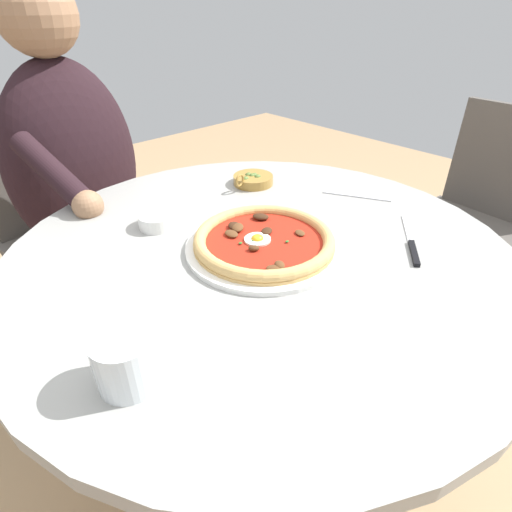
# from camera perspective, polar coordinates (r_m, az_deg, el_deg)

# --- Properties ---
(ground_plane) EXTENTS (6.00, 6.00, 0.02)m
(ground_plane) POSITION_cam_1_polar(r_m,az_deg,el_deg) (1.35, 0.49, -26.76)
(ground_plane) COLOR tan
(dining_table) EXTENTS (1.00, 1.00, 0.73)m
(dining_table) POSITION_cam_1_polar(r_m,az_deg,el_deg) (0.88, 0.67, -5.80)
(dining_table) COLOR #999993
(dining_table) RESTS_ON ground
(pizza_on_plate) EXTENTS (0.31, 0.31, 0.03)m
(pizza_on_plate) POSITION_cam_1_polar(r_m,az_deg,el_deg) (0.79, 0.95, 1.95)
(pizza_on_plate) COLOR white
(pizza_on_plate) RESTS_ON dining_table
(water_glass) EXTENTS (0.08, 0.08, 0.08)m
(water_glass) POSITION_cam_1_polar(r_m,az_deg,el_deg) (0.55, -17.78, -14.20)
(water_glass) COLOR silver
(water_glass) RESTS_ON dining_table
(steak_knife) EXTENTS (0.18, 0.13, 0.01)m
(steak_knife) POSITION_cam_1_polar(r_m,az_deg,el_deg) (0.86, 21.09, 1.36)
(steak_knife) COLOR silver
(steak_knife) RESTS_ON dining_table
(ramekin_capers) EXTENTS (0.08, 0.08, 0.03)m
(ramekin_capers) POSITION_cam_1_polar(r_m,az_deg,el_deg) (0.90, -13.75, 4.98)
(ramekin_capers) COLOR white
(ramekin_capers) RESTS_ON dining_table
(olive_pan) EXTENTS (0.13, 0.10, 0.05)m
(olive_pan) POSITION_cam_1_polar(r_m,az_deg,el_deg) (1.09, -0.46, 10.72)
(olive_pan) COLOR olive
(olive_pan) RESTS_ON dining_table
(fork_utensil) EXTENTS (0.09, 0.15, 0.00)m
(fork_utensil) POSITION_cam_1_polar(r_m,az_deg,el_deg) (1.05, 13.98, 8.18)
(fork_utensil) COLOR #BCBCC1
(fork_utensil) RESTS_ON dining_table
(diner_person) EXTENTS (0.41, 0.52, 1.22)m
(diner_person) POSITION_cam_1_polar(r_m,az_deg,el_deg) (1.39, -22.51, 4.44)
(diner_person) COLOR #282833
(diner_person) RESTS_ON ground
(cafe_chair_diner) EXTENTS (0.47, 0.47, 0.82)m
(cafe_chair_diner) POSITION_cam_1_polar(r_m,az_deg,el_deg) (1.53, -24.73, 4.38)
(cafe_chair_diner) COLOR #504A45
(cafe_chair_diner) RESTS_ON ground
(cafe_chair_spare_near) EXTENTS (0.41, 0.41, 0.86)m
(cafe_chair_spare_near) POSITION_cam_1_polar(r_m,az_deg,el_deg) (1.63, 28.60, 5.90)
(cafe_chair_spare_near) COLOR #504A45
(cafe_chair_spare_near) RESTS_ON ground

